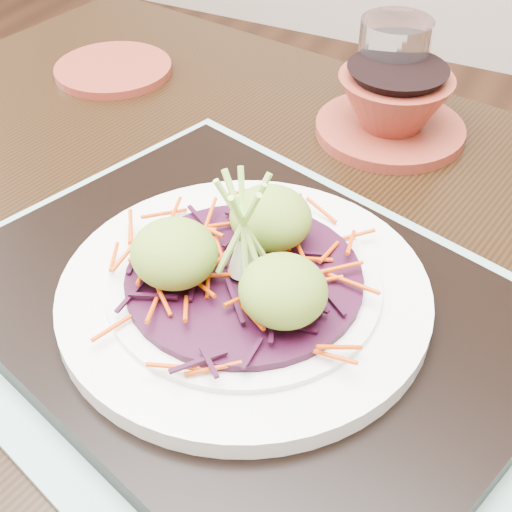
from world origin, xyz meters
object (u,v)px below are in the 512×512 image
at_px(serving_tray, 245,310).
at_px(water_glass, 392,69).
at_px(white_plate, 244,292).
at_px(terracotta_side_plate, 113,69).
at_px(terracotta_bowl_set, 392,109).
at_px(dining_table, 265,322).

height_order(serving_tray, water_glass, water_glass).
bearing_deg(water_glass, serving_tray, -88.35).
relative_size(serving_tray, white_plate, 1.54).
height_order(terracotta_side_plate, water_glass, water_glass).
bearing_deg(terracotta_side_plate, water_glass, 9.51).
height_order(serving_tray, terracotta_side_plate, serving_tray).
xyz_separation_m(terracotta_side_plate, water_glass, (0.35, 0.06, 0.05)).
xyz_separation_m(white_plate, terracotta_side_plate, (-0.36, 0.32, -0.03)).
relative_size(serving_tray, terracotta_side_plate, 2.98).
relative_size(serving_tray, water_glass, 3.94).
bearing_deg(serving_tray, white_plate, -163.19).
height_order(serving_tray, terracotta_bowl_set, terracotta_bowl_set).
distance_m(serving_tray, terracotta_bowl_set, 0.33).
distance_m(serving_tray, water_glass, 0.38).
bearing_deg(dining_table, white_plate, -65.37).
xyz_separation_m(dining_table, water_glass, (0.01, 0.29, 0.15)).
xyz_separation_m(serving_tray, terracotta_bowl_set, (0.01, 0.33, 0.02)).
relative_size(water_glass, terracotta_bowl_set, 0.50).
distance_m(white_plate, water_glass, 0.38).
xyz_separation_m(white_plate, terracotta_bowl_set, (0.01, 0.33, -0.00)).
bearing_deg(dining_table, serving_tray, -65.37).
distance_m(dining_table, white_plate, 0.16).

